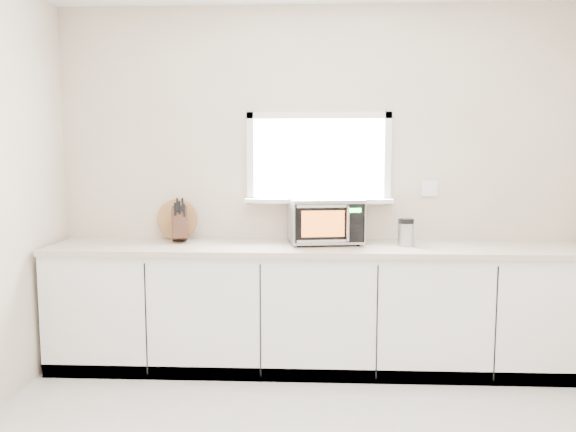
{
  "coord_description": "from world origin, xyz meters",
  "views": [
    {
      "loc": [
        -0.04,
        -2.35,
        1.59
      ],
      "look_at": [
        -0.22,
        1.55,
        1.15
      ],
      "focal_mm": 35.0,
      "sensor_mm": 36.0,
      "label": 1
    }
  ],
  "objects": [
    {
      "name": "back_wall",
      "position": [
        0.0,
        2.0,
        1.36
      ],
      "size": [
        4.0,
        0.17,
        2.7
      ],
      "color": "beige",
      "rests_on": "ground"
    },
    {
      "name": "cabinets",
      "position": [
        0.0,
        1.7,
        0.44
      ],
      "size": [
        3.92,
        0.6,
        0.88
      ],
      "primitive_type": "cube",
      "color": "white",
      "rests_on": "ground"
    },
    {
      "name": "countertop",
      "position": [
        0.0,
        1.69,
        0.9
      ],
      "size": [
        3.92,
        0.64,
        0.04
      ],
      "primitive_type": "cube",
      "color": "beige",
      "rests_on": "cabinets"
    },
    {
      "name": "microwave",
      "position": [
        0.05,
        1.8,
        1.1
      ],
      "size": [
        0.58,
        0.48,
        0.34
      ],
      "rotation": [
        0.0,
        0.0,
        0.16
      ],
      "color": "black",
      "rests_on": "countertop"
    },
    {
      "name": "knife_block",
      "position": [
        -1.05,
        1.81,
        1.06
      ],
      "size": [
        0.17,
        0.26,
        0.34
      ],
      "rotation": [
        0.0,
        0.0,
        0.28
      ],
      "color": "#412217",
      "rests_on": "countertop"
    },
    {
      "name": "cutting_board",
      "position": [
        -1.1,
        1.94,
        1.08
      ],
      "size": [
        0.31,
        0.08,
        0.31
      ],
      "primitive_type": "cylinder",
      "rotation": [
        1.4,
        0.0,
        0.0
      ],
      "color": "#9A683B",
      "rests_on": "countertop"
    },
    {
      "name": "coffee_grinder",
      "position": [
        0.63,
        1.72,
        1.02
      ],
      "size": [
        0.13,
        0.13,
        0.2
      ],
      "rotation": [
        0.0,
        0.0,
        0.11
      ],
      "color": "#A8AAAF",
      "rests_on": "countertop"
    }
  ]
}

